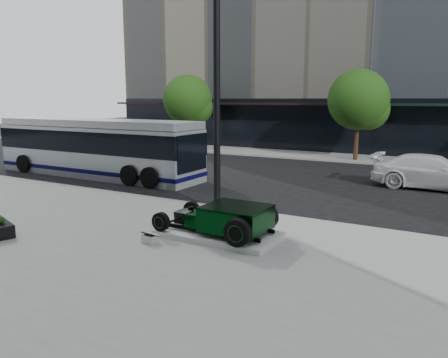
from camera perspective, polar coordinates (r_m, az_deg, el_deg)
The scene contains 10 objects.
ground at distance 17.56m, azimuth 3.70°, elevation -2.64°, with size 120.00×120.00×0.00m, color black.
sidewalk_near at distance 9.76m, azimuth -25.58°, elevation -14.20°, with size 70.00×17.00×0.12m, color gray.
sidewalk_far at distance 30.57m, azimuth 15.36°, elevation 2.70°, with size 70.00×4.00×0.12m, color gray.
street_trees at distance 29.15m, azimuth 17.45°, elevation 9.56°, with size 29.80×3.80×5.70m.
display_plinth at distance 12.44m, azimuth -0.65°, elevation -7.19°, with size 3.40×1.80×0.15m, color silver.
hot_rod at distance 12.14m, azimuth 0.70°, elevation -5.17°, with size 3.22×2.00×0.81m.
info_plaque at distance 12.08m, azimuth -9.63°, elevation -7.64°, with size 0.43×0.34×0.31m.
lamppost at distance 15.33m, azimuth -0.95°, elevation 9.87°, with size 0.44×0.44×7.99m.
transit_bus at distance 23.77m, azimuth -16.33°, elevation 4.02°, with size 12.12×2.88×2.92m.
white_sedan at distance 21.52m, azimuth 25.65°, elevation 0.81°, with size 2.11×5.20×1.51m, color white.
Camera 1 is at (7.50, -15.38, 3.95)m, focal length 35.00 mm.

